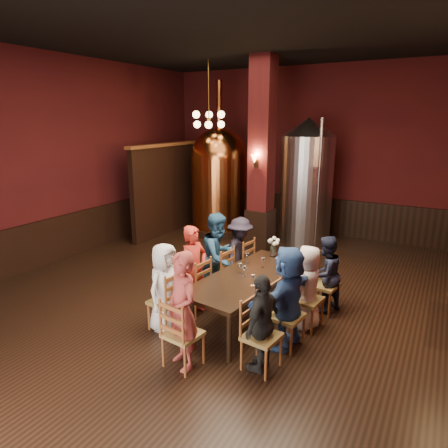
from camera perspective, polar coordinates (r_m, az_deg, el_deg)
The scene contains 35 objects.
room at distance 6.88m, azimuth -1.96°, elevation 7.46°, with size 10.00×10.02×4.50m.
wainscot_back at distance 11.66m, azimuth 10.91°, elevation 1.56°, with size 7.90×0.08×1.00m, color black.
wainscot_left at distance 9.87m, azimuth -21.92°, elevation -1.71°, with size 0.08×9.90×1.00m, color black.
column at distance 9.49m, azimuth 5.41°, elevation 9.47°, with size 0.58×0.58×4.50m, color #45100E.
partition at distance 11.44m, azimuth -7.30°, elevation 5.04°, with size 0.22×3.50×2.40m, color black.
pendant_cluster at distance 10.23m, azimuth -2.17°, elevation 14.69°, with size 0.90×0.90×1.70m, color #A57226, non-canonical shape.
sconce_column at distance 9.22m, azimuth 4.63°, elevation 9.02°, with size 0.20×0.20×0.36m, color black, non-canonical shape.
dining_table at distance 6.35m, azimuth 3.57°, elevation -7.87°, with size 1.28×2.50×0.75m.
chair_0 at distance 6.22m, azimuth -8.35°, elevation -10.81°, with size 0.46×0.46×0.92m, color brown, non-canonical shape.
person_0 at distance 6.12m, azimuth -8.43°, elevation -8.92°, with size 0.67×0.44×1.37m, color white.
chair_1 at distance 6.66m, azimuth -4.26°, elevation -8.87°, with size 0.46×0.46×0.92m, color brown, non-canonical shape.
person_1 at distance 6.55m, azimuth -4.31°, elevation -6.60°, with size 0.54×0.36×1.49m, color #B42A1E.
chair_2 at distance 7.13m, azimuth -0.78°, elevation -7.17°, with size 0.46×0.46×0.92m, color brown, non-canonical shape.
person_2 at distance 7.02m, azimuth -0.79°, elevation -4.69°, with size 0.76×0.38×1.57m, color navy.
chair_3 at distance 7.64m, azimuth 2.27°, elevation -5.64°, with size 0.46×0.46×0.92m, color brown, non-canonical shape.
person_3 at distance 7.57m, azimuth 2.28°, elevation -4.08°, with size 0.88×0.50×1.36m, color #211D2B.
chair_4 at distance 5.29m, azimuth 5.43°, elevation -15.66°, with size 0.46×0.46×0.92m, color brown, non-canonical shape.
person_4 at distance 5.19m, azimuth 5.48°, elevation -13.86°, with size 0.76×0.32×1.30m, color black.
chair_5 at distance 5.80m, azimuth 8.94°, elevation -12.82°, with size 0.46×0.46×0.92m, color brown, non-canonical shape.
person_5 at distance 5.68m, azimuth 9.06°, elevation -10.30°, with size 1.38×0.44×1.48m, color #305292.
chair_6 at distance 6.34m, azimuth 11.77°, elevation -10.46°, with size 0.46×0.46×0.92m, color brown, non-canonical shape.
person_6 at distance 6.26m, azimuth 11.86°, elevation -8.84°, with size 0.64×0.42×1.31m, color beige.
chair_7 at distance 6.90m, azimuth 14.14°, elevation -8.42°, with size 0.46×0.46×0.92m, color brown, non-canonical shape.
person_7 at distance 6.83m, azimuth 14.24°, elevation -6.95°, with size 0.63×0.31×1.30m, color #1C2138.
chair_8 at distance 5.35m, azimuth -5.89°, elevation -15.31°, with size 0.46×0.46×0.92m, color brown, non-canonical shape.
person_8 at distance 5.19m, azimuth -5.99°, elevation -12.24°, with size 0.57×0.37×1.56m, color #993733.
copper_kettle at distance 11.09m, azimuth -0.64°, elevation 6.37°, with size 1.73×1.73×4.09m.
steel_vessel at distance 10.26m, azimuth 11.68°, elevation 5.85°, with size 1.70×1.70×3.15m.
rose_vase at distance 7.11m, azimuth 7.08°, elevation -2.82°, with size 0.21×0.21×0.36m.
wine_glass_0 at distance 6.63m, azimuth 5.59°, elevation -5.53°, with size 0.07×0.07×0.17m, color white, non-canonical shape.
wine_glass_1 at distance 6.83m, azimuth 3.31°, elevation -4.86°, with size 0.07×0.07×0.17m, color white, non-canonical shape.
wine_glass_2 at distance 6.37m, azimuth 2.29°, elevation -6.35°, with size 0.07×0.07×0.17m, color white, non-canonical shape.
wine_glass_3 at distance 6.62m, azimuth 8.24°, elevation -5.63°, with size 0.07×0.07×0.17m, color white, non-canonical shape.
wine_glass_4 at distance 6.26m, azimuth 2.86°, elevation -6.73°, with size 0.07×0.07×0.17m, color white, non-canonical shape.
wine_glass_5 at distance 5.93m, azimuth 4.11°, elevation -8.04°, with size 0.07×0.07×0.17m, color white, non-canonical shape.
Camera 1 is at (3.56, -5.82, 3.15)m, focal length 32.00 mm.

